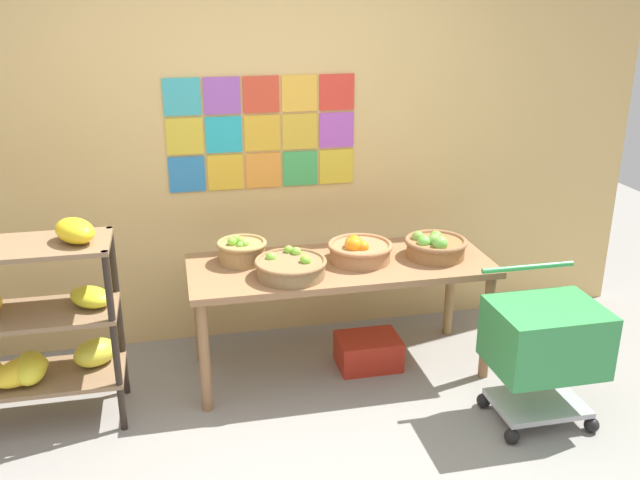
# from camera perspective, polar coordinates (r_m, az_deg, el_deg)

# --- Properties ---
(back_wall_with_art) EXTENTS (5.18, 0.07, 2.87)m
(back_wall_with_art) POSITION_cam_1_polar(r_m,az_deg,el_deg) (4.37, -5.30, 9.69)
(back_wall_with_art) COLOR #DAB36D
(back_wall_with_art) RESTS_ON ground
(banana_shelf_unit) EXTENTS (1.09, 0.43, 1.14)m
(banana_shelf_unit) POSITION_cam_1_polar(r_m,az_deg,el_deg) (3.91, -23.81, -6.12)
(banana_shelf_unit) COLOR black
(banana_shelf_unit) RESTS_ON ground
(display_table) EXTENTS (1.77, 0.69, 0.70)m
(display_table) POSITION_cam_1_polar(r_m,az_deg,el_deg) (4.08, 1.67, -2.88)
(display_table) COLOR #956A46
(display_table) RESTS_ON ground
(fruit_basket_back_right) EXTENTS (0.40, 0.40, 0.13)m
(fruit_basket_back_right) POSITION_cam_1_polar(r_m,az_deg,el_deg) (3.85, -2.42, -2.21)
(fruit_basket_back_right) COLOR olive
(fruit_basket_back_right) RESTS_ON display_table
(fruit_basket_left) EXTENTS (0.37, 0.37, 0.16)m
(fruit_basket_left) POSITION_cam_1_polar(r_m,az_deg,el_deg) (4.17, 9.45, -0.49)
(fruit_basket_left) COLOR olive
(fruit_basket_left) RESTS_ON display_table
(fruit_basket_back_left) EXTENTS (0.38, 0.38, 0.17)m
(fruit_basket_back_left) POSITION_cam_1_polar(r_m,az_deg,el_deg) (4.06, 3.25, -0.84)
(fruit_basket_back_left) COLOR #A5734A
(fruit_basket_back_left) RESTS_ON display_table
(fruit_basket_right) EXTENTS (0.29, 0.29, 0.16)m
(fruit_basket_right) POSITION_cam_1_polar(r_m,az_deg,el_deg) (4.06, -6.46, -0.84)
(fruit_basket_right) COLOR #A47D4A
(fruit_basket_right) RESTS_ON display_table
(produce_crate_under_table) EXTENTS (0.38, 0.28, 0.19)m
(produce_crate_under_table) POSITION_cam_1_polar(r_m,az_deg,el_deg) (4.35, 3.99, -9.12)
(produce_crate_under_table) COLOR #B32819
(produce_crate_under_table) RESTS_ON ground
(shopping_cart) EXTENTS (0.56, 0.48, 0.81)m
(shopping_cart) POSITION_cam_1_polar(r_m,az_deg,el_deg) (3.84, 18.00, -7.98)
(shopping_cart) COLOR black
(shopping_cart) RESTS_ON ground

